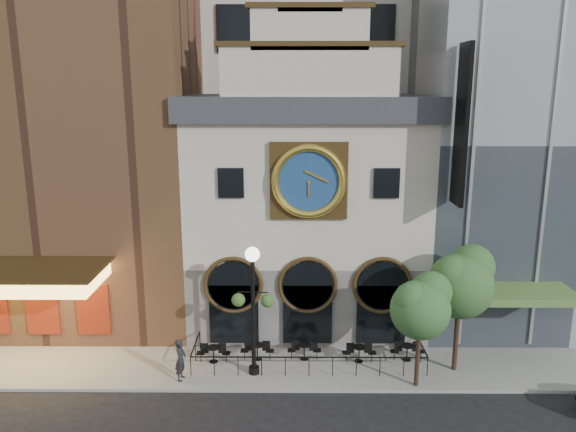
# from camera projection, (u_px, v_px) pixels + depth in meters

# --- Properties ---
(ground) EXTENTS (120.00, 120.00, 0.00)m
(ground) POSITION_uv_depth(u_px,v_px,m) (310.00, 393.00, 24.05)
(ground) COLOR black
(ground) RESTS_ON ground
(sidewalk) EXTENTS (44.00, 5.00, 0.15)m
(sidewalk) POSITION_uv_depth(u_px,v_px,m) (308.00, 363.00, 26.46)
(sidewalk) COLOR gray
(sidewalk) RESTS_ON ground
(clock_building) EXTENTS (12.60, 8.78, 18.65)m
(clock_building) POSITION_uv_depth(u_px,v_px,m) (306.00, 203.00, 30.12)
(clock_building) COLOR #605E5B
(clock_building) RESTS_ON ground
(theater_building) EXTENTS (14.00, 15.60, 25.00)m
(theater_building) POSITION_uv_depth(u_px,v_px,m) (71.00, 90.00, 30.92)
(theater_building) COLOR brown
(theater_building) RESTS_ON ground
(retail_building) EXTENTS (14.00, 14.40, 20.00)m
(retail_building) POSITION_uv_depth(u_px,v_px,m) (538.00, 135.00, 31.35)
(retail_building) COLOR gray
(retail_building) RESTS_ON ground
(cafe_railing) EXTENTS (10.60, 2.60, 0.90)m
(cafe_railing) POSITION_uv_depth(u_px,v_px,m) (308.00, 353.00, 26.34)
(cafe_railing) COLOR black
(cafe_railing) RESTS_ON sidewalk
(bistro_0) EXTENTS (1.58, 0.68, 0.90)m
(bistro_0) POSITION_uv_depth(u_px,v_px,m) (213.00, 353.00, 26.31)
(bistro_0) COLOR black
(bistro_0) RESTS_ON sidewalk
(bistro_1) EXTENTS (1.58, 0.68, 0.90)m
(bistro_1) POSITION_uv_depth(u_px,v_px,m) (257.00, 350.00, 26.56)
(bistro_1) COLOR black
(bistro_1) RESTS_ON sidewalk
(bistro_2) EXTENTS (1.58, 0.68, 0.90)m
(bistro_2) POSITION_uv_depth(u_px,v_px,m) (304.00, 350.00, 26.60)
(bistro_2) COLOR black
(bistro_2) RESTS_ON sidewalk
(bistro_3) EXTENTS (1.58, 0.68, 0.90)m
(bistro_3) POSITION_uv_depth(u_px,v_px,m) (359.00, 352.00, 26.36)
(bistro_3) COLOR black
(bistro_3) RESTS_ON sidewalk
(bistro_4) EXTENTS (1.58, 0.68, 0.90)m
(bistro_4) POSITION_uv_depth(u_px,v_px,m) (407.00, 351.00, 26.49)
(bistro_4) COLOR black
(bistro_4) RESTS_ON sidewalk
(pedestrian) EXTENTS (0.54, 0.75, 1.91)m
(pedestrian) POSITION_uv_depth(u_px,v_px,m) (181.00, 360.00, 24.65)
(pedestrian) COLOR black
(pedestrian) RESTS_ON sidewalk
(lamppost) EXTENTS (1.90, 0.69, 5.95)m
(lamppost) POSITION_uv_depth(u_px,v_px,m) (253.00, 297.00, 24.55)
(lamppost) COLOR black
(lamppost) RESTS_ON sidewalk
(tree_left) EXTENTS (2.64, 2.54, 5.09)m
(tree_left) POSITION_uv_depth(u_px,v_px,m) (421.00, 305.00, 23.55)
(tree_left) COLOR #382619
(tree_left) RESTS_ON sidewalk
(tree_right) EXTENTS (3.04, 2.92, 5.85)m
(tree_right) POSITION_uv_depth(u_px,v_px,m) (461.00, 281.00, 24.81)
(tree_right) COLOR #382619
(tree_right) RESTS_ON sidewalk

